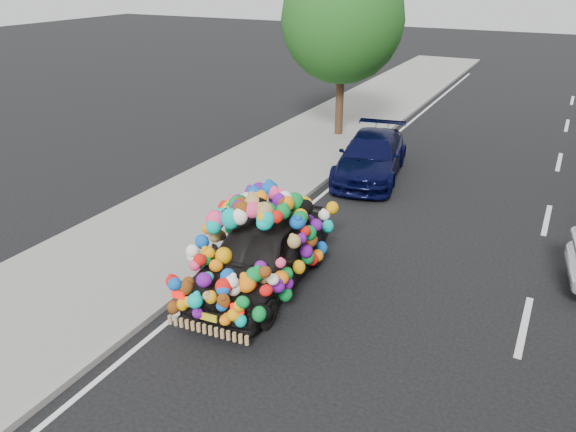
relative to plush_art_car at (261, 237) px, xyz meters
name	(u,v)px	position (x,y,z in m)	size (l,w,h in m)	color
ground	(333,278)	(1.17, 0.82, -1.03)	(100.00, 100.00, 0.00)	black
sidewalk	(162,233)	(-3.13, 0.82, -0.97)	(4.00, 60.00, 0.12)	gray
kerb	(234,251)	(-1.18, 0.82, -0.96)	(0.15, 60.00, 0.13)	gray
lane_markings	(524,326)	(4.77, 0.82, -1.02)	(6.00, 50.00, 0.01)	silver
tree_near_sidewalk	(343,21)	(-2.63, 10.32, 2.99)	(4.20, 4.20, 6.13)	#332114
plush_art_car	(261,237)	(0.00, 0.00, 0.00)	(2.25, 4.35, 2.02)	black
navy_sedan	(371,156)	(-0.17, 6.81, -0.40)	(1.75, 4.30, 1.25)	black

